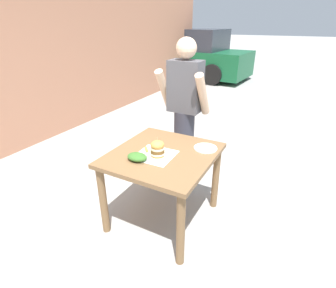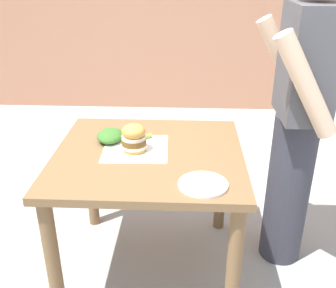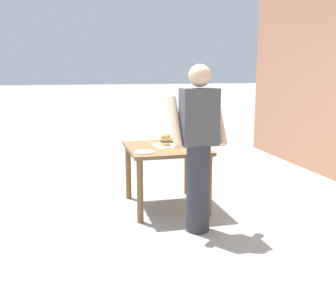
{
  "view_description": "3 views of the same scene",
  "coord_description": "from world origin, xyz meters",
  "px_view_note": "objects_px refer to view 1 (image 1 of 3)",
  "views": [
    {
      "loc": [
        1.04,
        -1.85,
        1.83
      ],
      "look_at": [
        0.0,
        0.1,
        0.79
      ],
      "focal_mm": 28.0,
      "sensor_mm": 36.0,
      "label": 1
    },
    {
      "loc": [
        1.79,
        0.19,
        1.64
      ],
      "look_at": [
        0.0,
        0.1,
        0.79
      ],
      "focal_mm": 42.0,
      "sensor_mm": 36.0,
      "label": 2
    },
    {
      "loc": [
        1.09,
        4.42,
        1.64
      ],
      "look_at": [
        0.0,
        0.1,
        0.79
      ],
      "focal_mm": 42.0,
      "sensor_mm": 36.0,
      "label": 3
    }
  ],
  "objects_px": {
    "parked_car_mid_block": "(190,56)",
    "sandwich": "(158,149)",
    "diner_across_table": "(184,112)",
    "side_plate_with_forks": "(206,148)",
    "side_salad": "(137,157)",
    "pickle_spear": "(146,149)",
    "patio_table": "(163,165)"
  },
  "relations": [
    {
      "from": "pickle_spear",
      "to": "parked_car_mid_block",
      "type": "distance_m",
      "value": 7.57
    },
    {
      "from": "sandwich",
      "to": "side_plate_with_forks",
      "type": "relative_size",
      "value": 0.82
    },
    {
      "from": "patio_table",
      "to": "diner_across_table",
      "type": "relative_size",
      "value": 0.57
    },
    {
      "from": "sandwich",
      "to": "side_plate_with_forks",
      "type": "height_order",
      "value": "sandwich"
    },
    {
      "from": "pickle_spear",
      "to": "parked_car_mid_block",
      "type": "relative_size",
      "value": 0.02
    },
    {
      "from": "patio_table",
      "to": "side_salad",
      "type": "distance_m",
      "value": 0.3
    },
    {
      "from": "pickle_spear",
      "to": "side_plate_with_forks",
      "type": "xyz_separation_m",
      "value": [
        0.47,
        0.3,
        -0.01
      ]
    },
    {
      "from": "pickle_spear",
      "to": "side_plate_with_forks",
      "type": "relative_size",
      "value": 0.4
    },
    {
      "from": "pickle_spear",
      "to": "parked_car_mid_block",
      "type": "bearing_deg",
      "value": 110.83
    },
    {
      "from": "diner_across_table",
      "to": "parked_car_mid_block",
      "type": "bearing_deg",
      "value": 113.31
    },
    {
      "from": "parked_car_mid_block",
      "to": "side_salad",
      "type": "bearing_deg",
      "value": -69.5
    },
    {
      "from": "patio_table",
      "to": "side_salad",
      "type": "height_order",
      "value": "side_salad"
    },
    {
      "from": "patio_table",
      "to": "side_salad",
      "type": "bearing_deg",
      "value": -120.77
    },
    {
      "from": "side_plate_with_forks",
      "to": "diner_across_table",
      "type": "relative_size",
      "value": 0.13
    },
    {
      "from": "side_salad",
      "to": "patio_table",
      "type": "bearing_deg",
      "value": 59.23
    },
    {
      "from": "sandwich",
      "to": "side_salad",
      "type": "distance_m",
      "value": 0.19
    },
    {
      "from": "patio_table",
      "to": "pickle_spear",
      "type": "height_order",
      "value": "pickle_spear"
    },
    {
      "from": "parked_car_mid_block",
      "to": "sandwich",
      "type": "bearing_deg",
      "value": -68.28
    },
    {
      "from": "sandwich",
      "to": "patio_table",
      "type": "bearing_deg",
      "value": 81.23
    },
    {
      "from": "patio_table",
      "to": "side_plate_with_forks",
      "type": "height_order",
      "value": "side_plate_with_forks"
    },
    {
      "from": "diner_across_table",
      "to": "parked_car_mid_block",
      "type": "distance_m",
      "value": 6.82
    },
    {
      "from": "patio_table",
      "to": "sandwich",
      "type": "relative_size",
      "value": 5.32
    },
    {
      "from": "sandwich",
      "to": "pickle_spear",
      "type": "bearing_deg",
      "value": 164.74
    },
    {
      "from": "side_salad",
      "to": "parked_car_mid_block",
      "type": "bearing_deg",
      "value": 110.5
    },
    {
      "from": "side_salad",
      "to": "diner_across_table",
      "type": "xyz_separation_m",
      "value": [
        -0.01,
        0.99,
        0.11
      ]
    },
    {
      "from": "side_plate_with_forks",
      "to": "side_salad",
      "type": "xyz_separation_m",
      "value": [
        -0.44,
        -0.49,
        0.02
      ]
    },
    {
      "from": "patio_table",
      "to": "parked_car_mid_block",
      "type": "bearing_deg",
      "value": 112.01
    },
    {
      "from": "sandwich",
      "to": "parked_car_mid_block",
      "type": "height_order",
      "value": "parked_car_mid_block"
    },
    {
      "from": "diner_across_table",
      "to": "parked_car_mid_block",
      "type": "relative_size",
      "value": 0.39
    },
    {
      "from": "diner_across_table",
      "to": "parked_car_mid_block",
      "type": "height_order",
      "value": "diner_across_table"
    },
    {
      "from": "patio_table",
      "to": "side_plate_with_forks",
      "type": "bearing_deg",
      "value": 40.75
    },
    {
      "from": "sandwich",
      "to": "diner_across_table",
      "type": "height_order",
      "value": "diner_across_table"
    }
  ]
}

